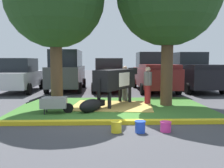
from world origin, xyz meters
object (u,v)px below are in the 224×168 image
object	(u,v)px
bucket_pink	(166,126)
pickup_truck_maroon	(154,73)
bucket_yellow	(116,127)
sedan_red	(109,75)
suv_dark_grey	(67,70)
person_handler	(125,82)
person_visitor_near	(148,84)
pickup_truck_black	(194,73)
cow_holstein	(116,79)
wheelbarrow	(55,103)
calf_lying	(91,106)
bucket_blue	(140,126)
sedan_silver	(20,75)

from	to	relation	value
bucket_pink	pickup_truck_maroon	bearing A→B (deg)	80.46
bucket_yellow	sedan_red	bearing A→B (deg)	90.12
suv_dark_grey	pickup_truck_maroon	distance (m)	5.48
sedan_red	bucket_yellow	bearing A→B (deg)	-89.88
bucket_pink	person_handler	bearing A→B (deg)	97.37
person_visitor_near	pickup_truck_black	xyz separation A→B (m)	(3.81, 4.93, 0.24)
cow_holstein	pickup_truck_maroon	size ratio (longest dim) A/B	0.52
pickup_truck_maroon	cow_holstein	bearing A→B (deg)	-117.72
pickup_truck_black	wheelbarrow	bearing A→B (deg)	-138.12
pickup_truck_black	person_visitor_near	bearing A→B (deg)	-127.72
sedan_red	calf_lying	bearing A→B (deg)	-96.82
cow_holstein	bucket_pink	bearing A→B (deg)	-74.27
bucket_blue	sedan_silver	size ratio (longest dim) A/B	0.07
person_handler	sedan_red	bearing A→B (deg)	99.67
bucket_pink	suv_dark_grey	bearing A→B (deg)	113.28
calf_lying	sedan_silver	size ratio (longest dim) A/B	0.28
wheelbarrow	bucket_yellow	distance (m)	3.16
calf_lying	sedan_red	xyz separation A→B (m)	(0.77, 6.44, 0.75)
sedan_red	pickup_truck_maroon	bearing A→B (deg)	-3.22
cow_holstein	calf_lying	world-z (taller)	cow_holstein
cow_holstein	calf_lying	xyz separation A→B (m)	(-1.00, -1.34, -0.86)
sedan_silver	pickup_truck_black	bearing A→B (deg)	1.83
wheelbarrow	pickup_truck_maroon	bearing A→B (deg)	53.20
cow_holstein	bucket_pink	size ratio (longest dim) A/B	9.18
person_handler	pickup_truck_black	xyz separation A→B (m)	(4.71, 3.98, 0.24)
person_handler	person_visitor_near	world-z (taller)	person_handler
bucket_yellow	sedan_silver	xyz separation A→B (m)	(-5.37, 8.70, 0.83)
cow_holstein	bucket_yellow	xyz separation A→B (m)	(-0.21, -3.95, -0.94)
calf_lying	cow_holstein	bearing A→B (deg)	53.47
bucket_pink	suv_dark_grey	xyz separation A→B (m)	(-3.97, 9.24, 1.13)
person_handler	pickup_truck_maroon	bearing A→B (deg)	60.76
person_handler	suv_dark_grey	bearing A→B (deg)	128.37
bucket_pink	bucket_yellow	bearing A→B (deg)	-178.92
cow_holstein	bucket_blue	world-z (taller)	cow_holstein
sedan_silver	sedan_red	bearing A→B (deg)	3.71
calf_lying	person_visitor_near	world-z (taller)	person_visitor_near
person_handler	bucket_blue	distance (m)	5.15
suv_dark_grey	pickup_truck_maroon	xyz separation A→B (m)	(5.46, -0.37, -0.16)
calf_lying	person_handler	bearing A→B (deg)	59.48
bucket_pink	pickup_truck_black	bearing A→B (deg)	65.78
bucket_blue	pickup_truck_maroon	world-z (taller)	pickup_truck_maroon
bucket_yellow	pickup_truck_black	size ratio (longest dim) A/B	0.06
person_visitor_near	bucket_yellow	world-z (taller)	person_visitor_near
pickup_truck_maroon	bucket_blue	bearing A→B (deg)	-103.72
calf_lying	bucket_yellow	size ratio (longest dim) A/B	4.09
suv_dark_grey	pickup_truck_black	size ratio (longest dim) A/B	0.85
cow_holstein	sedan_red	xyz separation A→B (m)	(-0.23, 5.10, -0.11)
sedan_silver	pickup_truck_maroon	size ratio (longest dim) A/B	0.81
pickup_truck_black	sedan_silver	bearing A→B (deg)	-178.17
bucket_yellow	pickup_truck_black	xyz separation A→B (m)	(5.37, 9.04, 0.96)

